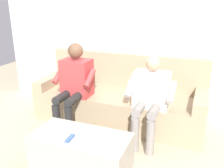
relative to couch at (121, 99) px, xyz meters
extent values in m
plane|color=tan|center=(0.00, 0.75, -0.31)|extent=(8.00, 8.00, 0.00)
cube|color=silver|center=(0.00, -0.46, 1.01)|extent=(4.49, 0.06, 2.66)
cube|color=#9E896B|center=(0.00, 0.15, -0.10)|extent=(2.04, 0.66, 0.42)
cube|color=#9E896B|center=(0.00, -0.27, 0.16)|extent=(2.38, 0.17, 0.94)
cube|color=#9E896B|center=(-1.10, 0.15, -0.03)|extent=(0.17, 0.66, 0.57)
cube|color=#9E896B|center=(1.10, 0.15, -0.03)|extent=(0.17, 0.66, 0.57)
cube|color=#A89E8E|center=(0.00, 1.23, -0.12)|extent=(1.00, 0.50, 0.39)
cube|color=beige|center=(-0.52, 0.35, 0.34)|extent=(0.43, 0.25, 0.45)
sphere|color=tan|center=(-0.52, 0.35, 0.67)|extent=(0.17, 0.17, 0.17)
cylinder|color=gray|center=(-0.61, 0.54, 0.17)|extent=(0.11, 0.38, 0.11)
cylinder|color=gray|center=(-0.43, 0.54, 0.17)|extent=(0.11, 0.38, 0.11)
cylinder|color=gray|center=(-0.61, 0.73, -0.10)|extent=(0.10, 0.10, 0.42)
cylinder|color=gray|center=(-0.43, 0.73, -0.10)|extent=(0.10, 0.10, 0.42)
cylinder|color=beige|center=(-0.77, 0.43, 0.36)|extent=(0.08, 0.27, 0.22)
cylinder|color=beige|center=(-0.27, 0.43, 0.36)|extent=(0.08, 0.27, 0.22)
cube|color=#B23838|center=(0.52, 0.34, 0.37)|extent=(0.39, 0.28, 0.51)
sphere|color=brown|center=(0.52, 0.34, 0.74)|extent=(0.20, 0.20, 0.20)
cylinder|color=black|center=(0.43, 0.54, 0.17)|extent=(0.11, 0.42, 0.11)
cylinder|color=black|center=(0.61, 0.54, 0.17)|extent=(0.11, 0.42, 0.11)
cylinder|color=black|center=(0.43, 0.75, -0.10)|extent=(0.10, 0.10, 0.42)
cylinder|color=black|center=(0.61, 0.75, -0.10)|extent=(0.10, 0.10, 0.42)
cylinder|color=#B23838|center=(0.29, 0.42, 0.41)|extent=(0.08, 0.27, 0.22)
cylinder|color=#B23838|center=(0.75, 0.42, 0.41)|extent=(0.08, 0.27, 0.22)
cube|color=white|center=(-0.39, 1.10, 0.09)|extent=(0.09, 0.14, 0.02)
cube|color=#3860B7|center=(0.07, 1.33, 0.09)|extent=(0.05, 0.14, 0.02)
camera|label=1|loc=(-1.09, 3.16, 1.39)|focal=39.54mm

